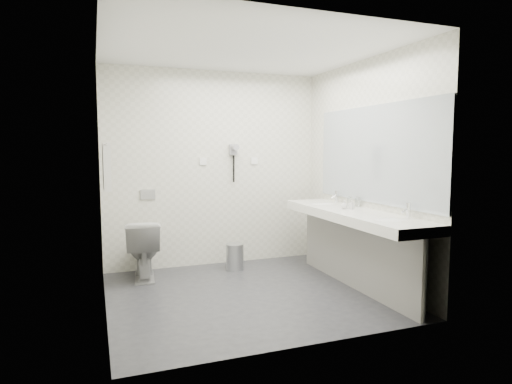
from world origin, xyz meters
name	(u,v)px	position (x,y,z in m)	size (l,w,h in m)	color
floor	(248,294)	(0.00, 0.00, 0.00)	(2.80, 2.80, 0.00)	#2D2D33
ceiling	(247,48)	(0.00, 0.00, 2.50)	(2.80, 2.80, 0.00)	white
wall_back	(214,169)	(0.00, 1.30, 1.25)	(2.80, 2.80, 0.00)	silver
wall_front	(305,184)	(0.00, -1.30, 1.25)	(2.80, 2.80, 0.00)	silver
wall_left	(102,177)	(-1.40, 0.00, 1.25)	(2.60, 2.60, 0.00)	silver
wall_right	(364,172)	(1.40, 0.00, 1.25)	(2.60, 2.60, 0.00)	silver
vanity_counter	(352,215)	(1.12, -0.20, 0.80)	(0.55, 2.20, 0.10)	white
vanity_panel	(353,254)	(1.15, -0.20, 0.38)	(0.03, 2.15, 0.75)	gray
vanity_post_near	(423,280)	(1.18, -1.24, 0.38)	(0.06, 0.06, 0.75)	silver
vanity_post_far	(311,236)	(1.18, 0.84, 0.38)	(0.06, 0.06, 0.75)	silver
mirror	(374,154)	(1.39, -0.20, 1.45)	(0.02, 2.20, 1.05)	#B2BCC6
basin_near	(391,221)	(1.12, -0.85, 0.83)	(0.40, 0.31, 0.05)	white
basin_far	(323,205)	(1.12, 0.45, 0.83)	(0.40, 0.31, 0.05)	white
faucet_near	(408,211)	(1.32, -0.85, 0.92)	(0.04, 0.04, 0.15)	silver
faucet_far	(337,197)	(1.32, 0.45, 0.92)	(0.04, 0.04, 0.15)	silver
soap_bottle_a	(351,204)	(1.18, -0.10, 0.90)	(0.05, 0.05, 0.10)	silver
soap_bottle_b	(344,205)	(1.11, -0.06, 0.90)	(0.07, 0.07, 0.09)	silver
glass_left	(357,202)	(1.35, 0.05, 0.90)	(0.06, 0.06, 0.11)	silver
glass_right	(350,201)	(1.29, 0.12, 0.90)	(0.06, 0.06, 0.11)	silver
toilet	(143,249)	(-0.95, 0.95, 0.35)	(0.39, 0.68, 0.69)	white
flush_plate	(148,194)	(-0.85, 1.29, 0.95)	(0.18, 0.02, 0.12)	#B2B5BA
pedal_bin	(235,257)	(0.15, 0.93, 0.16)	(0.22, 0.22, 0.31)	#B2B5BA
bin_lid	(235,244)	(0.15, 0.93, 0.32)	(0.22, 0.22, 0.01)	#B2B5BA
towel_rail	(105,145)	(-1.35, 0.55, 1.55)	(0.02, 0.02, 0.62)	silver
towel_near	(107,167)	(-1.34, 0.41, 1.33)	(0.07, 0.24, 0.48)	silver
towel_far	(106,166)	(-1.34, 0.69, 1.33)	(0.07, 0.24, 0.48)	silver
dryer_cradle	(233,150)	(0.25, 1.27, 1.50)	(0.10, 0.04, 0.14)	#97969C
dryer_barrel	(235,147)	(0.25, 1.20, 1.53)	(0.08, 0.08, 0.14)	#97969C
dryer_cord	(234,169)	(0.25, 1.26, 1.25)	(0.02, 0.02, 0.35)	black
switch_plate_a	(203,161)	(-0.15, 1.29, 1.35)	(0.09, 0.02, 0.09)	white
switch_plate_b	(254,161)	(0.55, 1.29, 1.35)	(0.09, 0.02, 0.09)	white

